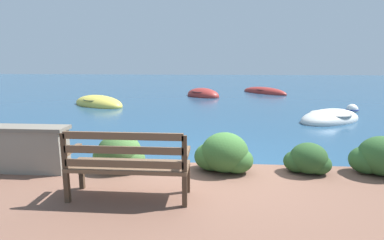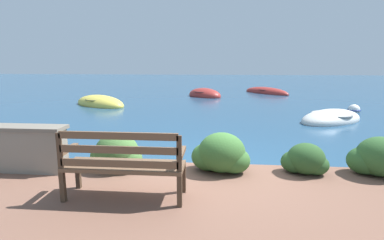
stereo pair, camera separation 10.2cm
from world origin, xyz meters
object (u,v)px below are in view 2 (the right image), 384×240
at_px(rowboat_nearest, 331,119).
at_px(rowboat_far, 205,95).
at_px(park_bench, 123,163).
at_px(rowboat_outer, 266,92).
at_px(mooring_buoy, 354,110).
at_px(rowboat_mid, 100,104).

distance_m(rowboat_nearest, rowboat_far, 8.21).
bearing_deg(park_bench, rowboat_nearest, 48.09).
bearing_deg(rowboat_outer, park_bench, -54.95).
xyz_separation_m(rowboat_outer, mooring_buoy, (2.38, -6.83, 0.02)).
xyz_separation_m(rowboat_mid, rowboat_far, (4.59, 3.93, 0.00)).
height_order(rowboat_nearest, rowboat_outer, rowboat_nearest).
height_order(rowboat_far, rowboat_outer, rowboat_far).
bearing_deg(rowboat_mid, rowboat_nearest, -164.64).
bearing_deg(rowboat_mid, mooring_buoy, -151.66).
relative_size(rowboat_mid, mooring_buoy, 6.44).
relative_size(park_bench, rowboat_outer, 0.49).
bearing_deg(rowboat_outer, rowboat_far, -101.52).
xyz_separation_m(park_bench, rowboat_nearest, (4.96, 6.65, -0.64)).
bearing_deg(park_bench, rowboat_far, 83.12).
xyz_separation_m(rowboat_far, rowboat_outer, (3.77, 2.04, -0.02)).
height_order(park_bench, mooring_buoy, park_bench).
distance_m(rowboat_mid, rowboat_far, 6.04).
bearing_deg(rowboat_nearest, rowboat_mid, -54.32).
relative_size(park_bench, rowboat_nearest, 0.55).
bearing_deg(rowboat_mid, rowboat_outer, -111.54).
bearing_deg(rowboat_far, rowboat_outer, -106.66).
bearing_deg(mooring_buoy, rowboat_nearest, -128.01).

